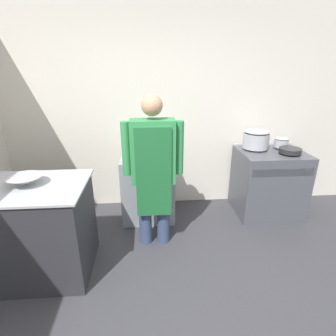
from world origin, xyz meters
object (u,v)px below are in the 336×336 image
(fridge_unit, at_px, (148,186))
(stock_pot, at_px, (256,139))
(person_cook, at_px, (153,166))
(saute_pan, at_px, (290,150))
(sauce_pot, at_px, (281,142))
(mixing_bowl, at_px, (25,181))
(stove, at_px, (268,182))

(fridge_unit, xyz_separation_m, stock_pot, (1.43, 0.07, 0.60))
(person_cook, distance_m, saute_pan, 1.78)
(sauce_pot, bearing_deg, mixing_bowl, -159.91)
(mixing_bowl, bearing_deg, sauce_pot, 20.09)
(stove, relative_size, fridge_unit, 1.06)
(stove, relative_size, sauce_pot, 4.94)
(person_cook, height_order, mixing_bowl, person_cook)
(stove, bearing_deg, sauce_pot, 36.56)
(fridge_unit, bearing_deg, person_cook, -84.09)
(fridge_unit, xyz_separation_m, saute_pan, (1.79, -0.17, 0.50))
(person_cook, bearing_deg, sauce_pot, 21.97)
(sauce_pot, bearing_deg, stove, -143.44)
(fridge_unit, distance_m, stock_pot, 1.56)
(fridge_unit, distance_m, saute_pan, 1.86)
(stove, height_order, person_cook, person_cook)
(sauce_pot, bearing_deg, person_cook, -158.03)
(saute_pan, bearing_deg, fridge_unit, 174.56)
(stove, relative_size, stock_pot, 2.68)
(saute_pan, bearing_deg, person_cook, -165.34)
(fridge_unit, xyz_separation_m, mixing_bowl, (-1.07, -0.97, 0.54))
(stove, xyz_separation_m, saute_pan, (0.17, -0.12, 0.49))
(fridge_unit, bearing_deg, saute_pan, -5.44)
(saute_pan, bearing_deg, mixing_bowl, -164.34)
(fridge_unit, height_order, stock_pot, stock_pot)
(stove, xyz_separation_m, mixing_bowl, (-2.69, -0.92, 0.52))
(stove, relative_size, person_cook, 0.54)
(stock_pot, xyz_separation_m, sauce_pot, (0.35, 0.00, -0.06))
(stock_pot, relative_size, saute_pan, 1.25)
(mixing_bowl, bearing_deg, person_cook, 17.16)
(mixing_bowl, bearing_deg, saute_pan, 15.66)
(mixing_bowl, relative_size, sauce_pot, 1.69)
(stock_pot, bearing_deg, person_cook, -153.10)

